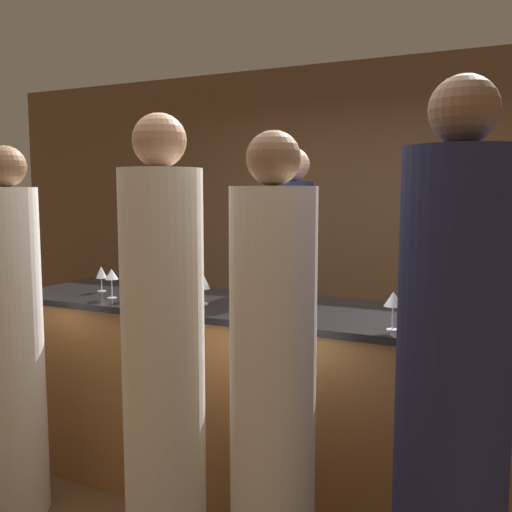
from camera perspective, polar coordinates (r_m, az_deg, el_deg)
ground_plane at (r=3.44m, az=-0.48°, el=-22.44°), size 14.00×14.00×0.00m
back_wall at (r=5.18m, az=10.75°, el=3.44°), size 8.00×0.06×2.80m
bar_counter at (r=3.22m, az=-0.49°, el=-14.11°), size 2.86×0.77×1.06m
bartender at (r=3.74m, az=3.61°, el=-4.87°), size 0.28×0.28×1.94m
guest_0 at (r=2.32m, az=1.68°, el=-13.13°), size 0.34×0.34×1.89m
guest_1 at (r=3.18m, az=-23.08°, el=-8.05°), size 0.29×0.29×1.89m
guest_2 at (r=2.04m, az=19.00°, el=-14.53°), size 0.37×0.37×2.02m
guest_3 at (r=2.41m, az=-9.21°, el=-11.50°), size 0.34×0.34×1.97m
wine_bottle_0 at (r=2.98m, az=5.37°, el=-3.22°), size 0.08×0.08×0.27m
wine_bottle_1 at (r=2.62m, az=17.50°, el=-4.80°), size 0.07×0.07×0.27m
wine_bottle_2 at (r=2.97m, az=1.53°, el=-3.12°), size 0.07×0.07×0.28m
ice_bucket at (r=2.92m, az=20.47°, el=-3.80°), size 0.16×0.16×0.21m
wine_glass_0 at (r=3.07m, az=-5.29°, el=-2.64°), size 0.07×0.07×0.16m
wine_glass_1 at (r=2.76m, az=18.73°, el=-3.52°), size 0.07×0.07×0.18m
wine_glass_2 at (r=3.56m, az=-15.22°, el=-1.66°), size 0.07×0.07×0.15m
wine_glass_3 at (r=2.55m, az=13.56°, el=-4.32°), size 0.08×0.08×0.17m
wine_glass_4 at (r=3.24m, az=-12.44°, el=-2.31°), size 0.06×0.06×0.15m
wine_glass_5 at (r=3.32m, az=-14.25°, el=-1.87°), size 0.08×0.08×0.17m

